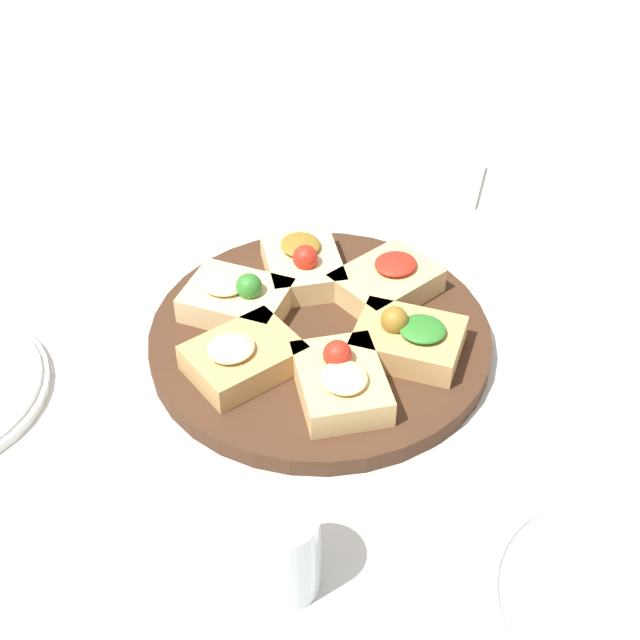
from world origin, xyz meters
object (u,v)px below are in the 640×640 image
object	(u,v)px
serving_board	(320,338)
napkin_stack	(435,179)
water_glass	(282,549)
plate_left	(624,605)

from	to	relation	value
serving_board	napkin_stack	xyz separation A→B (m)	(-0.03, -0.36, -0.01)
serving_board	water_glass	size ratio (longest dim) A/B	4.11
plate_left	napkin_stack	bearing A→B (deg)	-62.26
plate_left	water_glass	distance (m)	0.28
water_glass	napkin_stack	world-z (taller)	water_glass
serving_board	plate_left	size ratio (longest dim) A/B	1.60
plate_left	serving_board	bearing A→B (deg)	-32.58
serving_board	plate_left	bearing A→B (deg)	147.42
serving_board	napkin_stack	bearing A→B (deg)	-95.37
serving_board	plate_left	world-z (taller)	serving_board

